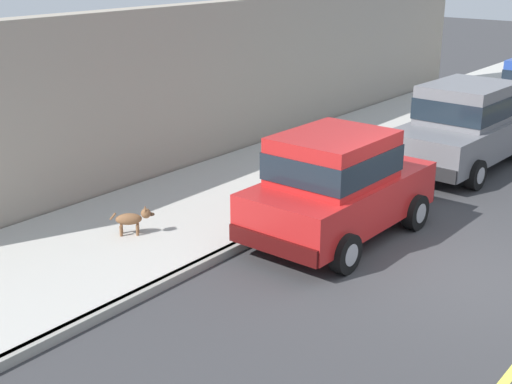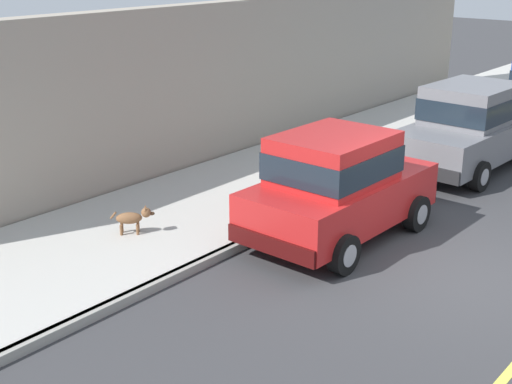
# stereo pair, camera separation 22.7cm
# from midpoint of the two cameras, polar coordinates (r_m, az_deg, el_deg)

# --- Properties ---
(ground_plane) EXTENTS (80.00, 80.00, 0.00)m
(ground_plane) POSITION_cam_midpoint_polar(r_m,az_deg,el_deg) (11.24, 15.53, -6.39)
(ground_plane) COLOR #38383A
(curb) EXTENTS (0.16, 64.00, 0.14)m
(curb) POSITION_cam_midpoint_polar(r_m,az_deg,el_deg) (12.64, 2.21, -2.40)
(curb) COLOR gray
(curb) RESTS_ON ground
(sidewalk) EXTENTS (3.60, 64.00, 0.14)m
(sidewalk) POSITION_cam_midpoint_polar(r_m,az_deg,el_deg) (13.71, -3.86, -0.67)
(sidewalk) COLOR #B7B5AD
(sidewalk) RESTS_ON ground
(car_red_hatchback) EXTENTS (2.00, 3.83, 1.88)m
(car_red_hatchback) POSITION_cam_midpoint_polar(r_m,az_deg,el_deg) (11.82, 6.09, 0.62)
(car_red_hatchback) COLOR red
(car_red_hatchback) RESTS_ON ground
(car_grey_sedan) EXTENTS (2.16, 4.67, 1.92)m
(car_grey_sedan) POSITION_cam_midpoint_polar(r_m,az_deg,el_deg) (16.45, 16.39, 5.29)
(car_grey_sedan) COLOR slate
(car_grey_sedan) RESTS_ON ground
(dog_brown) EXTENTS (0.57, 0.57, 0.49)m
(dog_brown) POSITION_cam_midpoint_polar(r_m,az_deg,el_deg) (11.98, -10.55, -2.13)
(dog_brown) COLOR brown
(dog_brown) RESTS_ON sidewalk
(building_facade) EXTENTS (0.50, 20.00, 3.62)m
(building_facade) POSITION_cam_midpoint_polar(r_m,az_deg,el_deg) (17.74, 0.25, 9.76)
(building_facade) COLOR #9E9384
(building_facade) RESTS_ON ground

